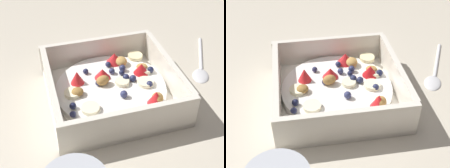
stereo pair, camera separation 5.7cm
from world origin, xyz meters
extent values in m
plane|color=beige|center=(0.00, 0.00, 0.00)|extent=(2.40, 2.40, 0.00)
cube|color=white|center=(0.00, 0.01, 0.01)|extent=(0.22, 0.22, 0.01)
cube|color=white|center=(0.00, -0.10, 0.03)|extent=(0.22, 0.01, 0.06)
cube|color=white|center=(0.00, 0.12, 0.03)|extent=(0.22, 0.01, 0.06)
cube|color=white|center=(-0.11, 0.01, 0.03)|extent=(0.01, 0.20, 0.06)
cube|color=white|center=(0.10, 0.01, 0.03)|extent=(0.01, 0.20, 0.06)
cylinder|color=white|center=(0.00, 0.01, 0.02)|extent=(0.20, 0.20, 0.01)
cylinder|color=#F7EFC6|center=(-0.02, 0.01, 0.03)|extent=(0.04, 0.04, 0.01)
cylinder|color=beige|center=(-0.07, -0.06, 0.03)|extent=(0.04, 0.04, 0.01)
cylinder|color=#F7EFC6|center=(0.07, 0.01, 0.03)|extent=(0.04, 0.04, 0.01)
cylinder|color=#F7EFC6|center=(0.05, 0.06, 0.03)|extent=(0.04, 0.04, 0.01)
cylinder|color=#F7EFC6|center=(-0.07, -0.02, 0.03)|extent=(0.04, 0.04, 0.01)
cylinder|color=#F7EFC6|center=(-0.06, 0.02, 0.03)|extent=(0.04, 0.04, 0.01)
cone|color=red|center=(0.05, -0.02, 0.04)|extent=(0.03, 0.03, 0.02)
cone|color=red|center=(-0.06, 0.07, 0.04)|extent=(0.04, 0.04, 0.03)
cone|color=red|center=(-0.03, -0.06, 0.03)|extent=(0.04, 0.04, 0.02)
cone|color=red|center=(0.01, -0.02, 0.03)|extent=(0.04, 0.04, 0.02)
cone|color=red|center=(-0.07, -0.01, 0.03)|extent=(0.03, 0.03, 0.02)
sphere|color=navy|center=(-0.01, 0.04, 0.03)|extent=(0.01, 0.01, 0.01)
sphere|color=#23284C|center=(0.03, -0.04, 0.03)|extent=(0.01, 0.01, 0.01)
sphere|color=#23284C|center=(-0.07, 0.03, 0.03)|extent=(0.01, 0.01, 0.01)
sphere|color=#23284C|center=(-0.08, 0.09, 0.03)|extent=(0.01, 0.01, 0.01)
sphere|color=#23284C|center=(-0.04, 0.01, 0.03)|extent=(0.01, 0.01, 0.01)
sphere|color=#23284C|center=(-0.01, -0.05, 0.03)|extent=(0.01, 0.01, 0.01)
sphere|color=#23284C|center=(0.08, 0.07, 0.03)|extent=(0.01, 0.01, 0.01)
sphere|color=#23284C|center=(-0.03, 0.00, 0.03)|extent=(0.01, 0.01, 0.01)
sphere|color=navy|center=(-0.03, -0.03, 0.03)|extent=(0.01, 0.01, 0.01)
sphere|color=#191E3D|center=(-0.08, -0.01, 0.03)|extent=(0.01, 0.01, 0.01)
sphere|color=navy|center=(-0.01, -0.03, 0.03)|extent=(0.01, 0.01, 0.01)
sphere|color=#191E3D|center=(0.08, 0.05, 0.03)|extent=(0.01, 0.01, 0.01)
sphere|color=#191E3D|center=(0.01, -0.02, 0.03)|extent=(0.01, 0.01, 0.01)
sphere|color=#23284C|center=(0.02, 0.00, 0.03)|extent=(0.01, 0.01, 0.01)
sphere|color=navy|center=(-0.03, -0.06, 0.03)|extent=(0.01, 0.01, 0.01)
sphere|color=#191E3D|center=(-0.03, -0.02, 0.03)|extent=(0.01, 0.01, 0.01)
ellipsoid|color=#AD7F42|center=(-0.06, 0.07, 0.03)|extent=(0.03, 0.03, 0.02)
ellipsoid|color=#AD7F42|center=(0.01, 0.00, 0.03)|extent=(0.03, 0.02, 0.02)
ellipsoid|color=#AD7F42|center=(-0.07, -0.02, 0.03)|extent=(0.03, 0.03, 0.01)
ellipsoid|color=olive|center=(0.06, 0.02, 0.03)|extent=(0.03, 0.03, 0.01)
ellipsoid|color=tan|center=(-0.04, -0.05, 0.03)|extent=(0.03, 0.03, 0.02)
ellipsoid|color=silver|center=(-0.19, 0.00, 0.00)|extent=(0.05, 0.06, 0.01)
cylinder|color=silver|center=(-0.23, -0.07, 0.00)|extent=(0.06, 0.11, 0.01)
camera|label=1|loc=(0.12, 0.44, 0.38)|focal=51.64mm
camera|label=2|loc=(0.07, 0.45, 0.38)|focal=51.64mm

